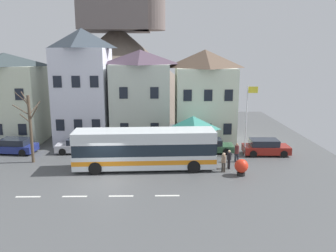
% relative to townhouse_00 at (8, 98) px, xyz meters
% --- Properties ---
extents(ground_plane, '(40.00, 60.00, 0.07)m').
position_rel_townhouse_00_xyz_m(ground_plane, '(11.62, -11.71, -4.60)').
color(ground_plane, '#4E5052').
extents(townhouse_00, '(6.96, 5.49, 9.14)m').
position_rel_townhouse_00_xyz_m(townhouse_00, '(0.00, 0.00, 0.00)').
color(townhouse_00, beige).
rests_on(townhouse_00, ground_plane).
extents(townhouse_01, '(5.18, 6.47, 11.57)m').
position_rel_townhouse_00_xyz_m(townhouse_01, '(7.70, 0.49, 1.22)').
color(townhouse_01, silver).
rests_on(townhouse_01, ground_plane).
extents(townhouse_02, '(5.87, 5.69, 9.44)m').
position_rel_townhouse_00_xyz_m(townhouse_02, '(13.63, 0.10, 0.15)').
color(townhouse_02, beige).
rests_on(townhouse_02, ground_plane).
extents(townhouse_03, '(5.92, 6.05, 9.46)m').
position_rel_townhouse_00_xyz_m(townhouse_03, '(20.24, 0.28, 0.16)').
color(townhouse_03, silver).
rests_on(townhouse_03, ground_plane).
extents(hilltop_castle, '(32.00, 32.00, 22.66)m').
position_rel_townhouse_00_xyz_m(hilltop_castle, '(8.69, 22.17, 2.98)').
color(hilltop_castle, '#65584E').
rests_on(hilltop_castle, ground_plane).
extents(transit_bus, '(11.22, 3.04, 3.16)m').
position_rel_townhouse_00_xyz_m(transit_bus, '(14.43, -9.10, -2.97)').
color(transit_bus, silver).
rests_on(transit_bus, ground_plane).
extents(bus_shelter, '(3.60, 3.60, 3.61)m').
position_rel_townhouse_00_xyz_m(bus_shelter, '(18.58, -5.39, -1.59)').
color(bus_shelter, '#473D33').
rests_on(bus_shelter, ground_plane).
extents(parked_car_00, '(4.30, 2.41, 1.38)m').
position_rel_townhouse_00_xyz_m(parked_car_00, '(2.08, -4.42, -3.90)').
color(parked_car_00, navy).
rests_on(parked_car_00, ground_plane).
extents(parked_car_01, '(4.44, 2.09, 1.28)m').
position_rel_townhouse_00_xyz_m(parked_car_01, '(20.18, -4.51, -3.94)').
color(parked_car_01, '#32593B').
rests_on(parked_car_01, ground_plane).
extents(parked_car_02, '(4.42, 1.91, 1.35)m').
position_rel_townhouse_00_xyz_m(parked_car_02, '(8.26, -4.38, -3.90)').
color(parked_car_02, silver).
rests_on(parked_car_02, ground_plane).
extents(parked_car_03, '(4.16, 2.10, 1.43)m').
position_rel_townhouse_00_xyz_m(parked_car_03, '(25.23, -5.38, -3.87)').
color(parked_car_03, maroon).
rests_on(parked_car_03, ground_plane).
extents(pedestrian_00, '(0.34, 0.36, 1.54)m').
position_rel_townhouse_00_xyz_m(pedestrian_00, '(20.33, -7.24, -3.75)').
color(pedestrian_00, black).
rests_on(pedestrian_00, ground_plane).
extents(pedestrian_01, '(0.35, 0.36, 1.54)m').
position_rel_townhouse_00_xyz_m(pedestrian_01, '(21.15, -9.23, -3.68)').
color(pedestrian_01, black).
rests_on(pedestrian_01, ground_plane).
extents(pedestrian_02, '(0.35, 0.35, 1.63)m').
position_rel_townhouse_00_xyz_m(pedestrian_02, '(22.16, -7.46, -3.67)').
color(pedestrian_02, '#2D2D38').
rests_on(pedestrian_02, ground_plane).
extents(pedestrian_03, '(0.36, 0.36, 1.56)m').
position_rel_townhouse_00_xyz_m(pedestrian_03, '(20.58, -9.99, -3.66)').
color(pedestrian_03, '#38332D').
rests_on(pedestrian_03, ground_plane).
extents(public_bench, '(1.54, 0.48, 0.87)m').
position_rel_townhouse_00_xyz_m(public_bench, '(17.34, -3.54, -4.10)').
color(public_bench, '#473828').
rests_on(public_bench, ground_plane).
extents(flagpole, '(0.95, 0.10, 6.33)m').
position_rel_townhouse_00_xyz_m(flagpole, '(23.34, -5.76, -0.86)').
color(flagpole, silver).
rests_on(flagpole, ground_plane).
extents(harbour_buoy, '(1.04, 1.04, 1.29)m').
position_rel_townhouse_00_xyz_m(harbour_buoy, '(21.78, -10.85, -3.85)').
color(harbour_buoy, black).
rests_on(harbour_buoy, ground_plane).
extents(bare_tree_01, '(2.01, 2.11, 5.95)m').
position_rel_townhouse_00_xyz_m(bare_tree_01, '(4.82, -7.22, -1.40)').
color(bare_tree_01, brown).
rests_on(bare_tree_01, ground_plane).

